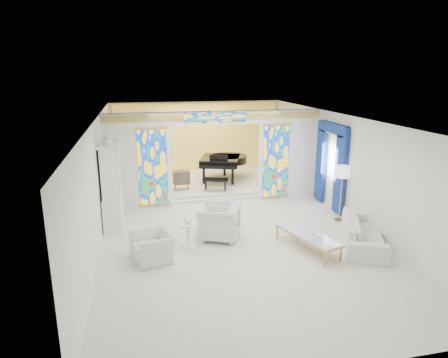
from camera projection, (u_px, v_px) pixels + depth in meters
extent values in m
plane|color=beige|center=(229.00, 223.00, 11.46)|extent=(12.00, 12.00, 0.00)
cube|color=white|center=(230.00, 118.00, 10.67)|extent=(7.00, 12.00, 0.02)
cube|color=white|center=(197.00, 138.00, 16.71)|extent=(7.00, 0.02, 3.00)
cube|color=white|center=(330.00, 280.00, 5.41)|extent=(7.00, 0.02, 3.00)
cube|color=white|center=(98.00, 180.00, 10.34)|extent=(0.02, 12.00, 3.00)
cube|color=white|center=(345.00, 166.00, 11.78)|extent=(0.02, 12.00, 3.00)
cube|color=white|center=(137.00, 161.00, 12.43)|extent=(2.00, 0.18, 3.00)
cube|color=white|center=(288.00, 154.00, 13.46)|extent=(2.00, 0.18, 3.00)
cube|color=white|center=(215.00, 117.00, 12.60)|extent=(3.00, 0.18, 0.40)
cube|color=white|center=(170.00, 167.00, 12.59)|extent=(0.12, 0.06, 2.60)
cube|color=white|center=(261.00, 162.00, 13.21)|extent=(0.12, 0.06, 2.60)
cube|color=white|center=(216.00, 123.00, 12.55)|extent=(3.24, 0.06, 0.12)
cube|color=gold|center=(216.00, 117.00, 12.50)|extent=(7.00, 0.05, 0.18)
cube|color=gold|center=(153.00, 168.00, 12.47)|extent=(0.90, 0.04, 2.40)
cube|color=gold|center=(276.00, 161.00, 13.31)|extent=(0.90, 0.04, 2.40)
cube|color=gold|center=(216.00, 117.00, 12.49)|extent=(2.00, 0.04, 0.34)
cube|color=beige|center=(205.00, 182.00, 15.30)|extent=(6.80, 3.80, 0.18)
cube|color=#F7D456|center=(198.00, 138.00, 16.60)|extent=(6.70, 0.10, 2.90)
cylinder|color=#D7974B|center=(210.00, 118.00, 14.59)|extent=(0.48, 0.48, 0.30)
cube|color=navy|center=(340.00, 171.00, 11.85)|extent=(0.12, 0.55, 2.60)
cube|color=navy|center=(321.00, 162.00, 13.08)|extent=(0.12, 0.55, 2.60)
cube|color=navy|center=(333.00, 128.00, 12.15)|extent=(0.14, 1.70, 0.30)
cube|color=gold|center=(333.00, 133.00, 12.19)|extent=(0.12, 1.50, 0.06)
cube|color=white|center=(113.00, 210.00, 11.24)|extent=(0.50, 1.40, 0.90)
cube|color=white|center=(110.00, 170.00, 10.93)|extent=(0.44, 1.30, 1.40)
cube|color=white|center=(119.00, 170.00, 10.98)|extent=(0.01, 1.20, 1.30)
cube|color=white|center=(108.00, 143.00, 10.74)|extent=(0.56, 1.46, 0.08)
cylinder|color=white|center=(107.00, 141.00, 10.38)|extent=(0.22, 0.22, 0.16)
sphere|color=white|center=(107.00, 135.00, 10.34)|extent=(0.20, 0.20, 0.20)
imported|color=white|center=(153.00, 246.00, 9.20)|extent=(1.12, 1.20, 0.65)
imported|color=silver|center=(219.00, 222.00, 10.31)|extent=(1.30, 1.28, 0.91)
imported|color=white|center=(364.00, 232.00, 9.96)|extent=(1.81, 2.50, 0.68)
cylinder|color=white|center=(188.00, 224.00, 9.80)|extent=(0.56, 0.56, 0.04)
cylinder|color=white|center=(188.00, 235.00, 9.88)|extent=(0.09, 0.09, 0.57)
cylinder|color=white|center=(188.00, 246.00, 9.96)|extent=(0.37, 0.37, 0.03)
imported|color=silver|center=(188.00, 219.00, 9.77)|extent=(0.20, 0.20, 0.20)
cube|color=white|center=(307.00, 235.00, 9.66)|extent=(1.09, 1.92, 0.04)
cube|color=#D7974B|center=(307.00, 235.00, 9.67)|extent=(1.12, 1.95, 0.03)
cube|color=#D7974B|center=(325.00, 259.00, 8.87)|extent=(0.05, 0.05, 0.38)
cube|color=#D7974B|center=(341.00, 254.00, 9.10)|extent=(0.05, 0.05, 0.38)
cube|color=#D7974B|center=(277.00, 232.00, 10.33)|extent=(0.05, 0.05, 0.38)
cube|color=#D7974B|center=(291.00, 229.00, 10.56)|extent=(0.05, 0.05, 0.38)
cylinder|color=#D7974B|center=(339.00, 220.00, 11.65)|extent=(0.36, 0.36, 0.03)
cylinder|color=#D7974B|center=(341.00, 196.00, 11.46)|extent=(0.04, 0.04, 1.49)
cylinder|color=white|center=(343.00, 172.00, 11.27)|extent=(0.52, 0.52, 0.32)
cube|color=black|center=(220.00, 161.00, 15.17)|extent=(1.81, 1.87, 0.27)
cylinder|color=black|center=(229.00, 159.00, 15.47)|extent=(1.77, 1.77, 0.27)
cube|color=black|center=(217.00, 167.00, 14.35)|extent=(1.33, 0.69, 0.10)
cube|color=silver|center=(217.00, 167.00, 14.27)|extent=(1.18, 0.48, 0.03)
cube|color=black|center=(219.00, 158.00, 14.60)|extent=(0.65, 0.24, 0.24)
cube|color=black|center=(215.00, 180.00, 13.87)|extent=(0.94, 0.60, 0.08)
cylinder|color=black|center=(204.00, 176.00, 14.69)|extent=(0.12, 0.12, 0.60)
cylinder|color=black|center=(233.00, 177.00, 14.58)|extent=(0.12, 0.12, 0.60)
cylinder|color=black|center=(225.00, 168.00, 15.84)|extent=(0.12, 0.12, 0.60)
cube|color=brown|center=(181.00, 177.00, 13.99)|extent=(0.58, 0.40, 0.46)
cube|color=#393E3B|center=(182.00, 178.00, 13.80)|extent=(0.37, 0.03, 0.30)
cone|color=brown|center=(176.00, 188.00, 13.90)|extent=(0.03, 0.03, 0.20)
cone|color=brown|center=(188.00, 187.00, 14.00)|extent=(0.03, 0.03, 0.20)
cone|color=brown|center=(175.00, 186.00, 14.16)|extent=(0.03, 0.03, 0.20)
cone|color=brown|center=(187.00, 185.00, 14.26)|extent=(0.03, 0.03, 0.20)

